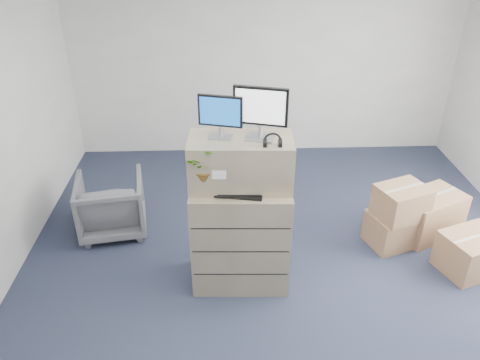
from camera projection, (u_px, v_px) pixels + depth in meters
name	position (u px, v px, depth m)	size (l,w,h in m)	color
ground	(290.00, 295.00, 4.93)	(7.00, 7.00, 0.00)	#21283D
wall_back	(265.00, 68.00, 7.27)	(6.00, 0.02, 2.80)	silver
filing_cabinet_lower	(241.00, 235.00, 4.87)	(0.99, 0.61, 1.16)	gray
filing_cabinet_upper	(241.00, 162.00, 4.51)	(0.99, 0.50, 0.50)	gray
monitor_left	(220.00, 114.00, 4.29)	(0.41, 0.21, 0.41)	#99999E
monitor_right	(260.00, 110.00, 4.25)	(0.50, 0.26, 0.50)	#99999E
headphones	(273.00, 141.00, 4.23)	(0.17, 0.17, 0.02)	black
keyboard	(238.00, 193.00, 4.46)	(0.47, 0.20, 0.02)	black
mouse	(270.00, 191.00, 4.49)	(0.11, 0.07, 0.04)	silver
water_bottle	(251.00, 171.00, 4.53)	(0.09, 0.09, 0.32)	gray
phone_dock	(234.00, 179.00, 4.61)	(0.07, 0.06, 0.16)	silver
external_drive	(271.00, 178.00, 4.67)	(0.22, 0.17, 0.07)	black
tissue_box	(272.00, 172.00, 4.60)	(0.28, 0.14, 0.10)	#3888C0
potted_plant	(205.00, 171.00, 4.40)	(0.47, 0.49, 0.40)	#A4BA96
office_chair	(111.00, 202.00, 5.74)	(0.78, 0.73, 0.81)	#555659
cardboard_boxes	(427.00, 224.00, 5.51)	(1.42, 1.42, 0.80)	brown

